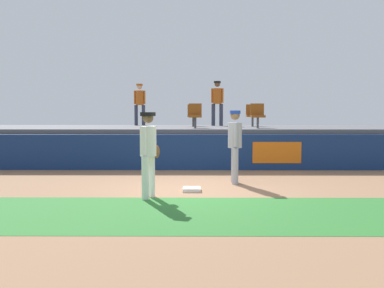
# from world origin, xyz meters

# --- Properties ---
(ground_plane) EXTENTS (60.00, 60.00, 0.00)m
(ground_plane) POSITION_xyz_m (0.00, 0.00, 0.00)
(ground_plane) COLOR #936B4C
(grass_foreground_strip) EXTENTS (18.00, 2.80, 0.01)m
(grass_foreground_strip) POSITION_xyz_m (0.00, -2.31, 0.00)
(grass_foreground_strip) COLOR #2D722D
(grass_foreground_strip) RESTS_ON ground_plane
(first_base) EXTENTS (0.40, 0.40, 0.08)m
(first_base) POSITION_xyz_m (-0.02, -0.15, 0.04)
(first_base) COLOR white
(first_base) RESTS_ON ground_plane
(player_fielder_home) EXTENTS (0.46, 0.52, 1.79)m
(player_fielder_home) POSITION_xyz_m (-0.92, -0.93, 1.03)
(player_fielder_home) COLOR white
(player_fielder_home) RESTS_ON ground_plane
(player_runner_visitor) EXTENTS (0.35, 0.51, 1.83)m
(player_runner_visitor) POSITION_xyz_m (1.05, 0.94, 1.06)
(player_runner_visitor) COLOR #9EA3AD
(player_runner_visitor) RESTS_ON ground_plane
(field_wall) EXTENTS (18.00, 0.26, 1.10)m
(field_wall) POSITION_xyz_m (0.01, 3.48, 0.55)
(field_wall) COLOR navy
(field_wall) RESTS_ON ground_plane
(bleacher_platform) EXTENTS (18.00, 4.80, 1.25)m
(bleacher_platform) POSITION_xyz_m (0.00, 6.05, 0.63)
(bleacher_platform) COLOR #59595E
(bleacher_platform) RESTS_ON ground_plane
(seat_front_right) EXTENTS (0.47, 0.44, 0.84)m
(seat_front_right) POSITION_xyz_m (2.20, 4.92, 1.72)
(seat_front_right) COLOR #4C4C51
(seat_front_right) RESTS_ON bleacher_platform
(seat_back_right) EXTENTS (0.47, 0.44, 0.84)m
(seat_back_right) POSITION_xyz_m (2.26, 6.72, 1.72)
(seat_back_right) COLOR #4C4C51
(seat_back_right) RESTS_ON bleacher_platform
(seat_back_center) EXTENTS (0.44, 0.44, 0.84)m
(seat_back_center) POSITION_xyz_m (-0.01, 6.72, 1.72)
(seat_back_center) COLOR #4C4C51
(seat_back_center) RESTS_ON bleacher_platform
(seat_front_center) EXTENTS (0.44, 0.44, 0.84)m
(seat_front_center) POSITION_xyz_m (0.06, 4.92, 1.72)
(seat_front_center) COLOR #4C4C51
(seat_front_center) RESTS_ON bleacher_platform
(spectator_hooded) EXTENTS (0.49, 0.40, 1.78)m
(spectator_hooded) POSITION_xyz_m (0.94, 7.39, 2.28)
(spectator_hooded) COLOR #33384C
(spectator_hooded) RESTS_ON bleacher_platform
(spectator_capped) EXTENTS (0.48, 0.34, 1.70)m
(spectator_capped) POSITION_xyz_m (-2.21, 7.80, 2.23)
(spectator_capped) COLOR #33384C
(spectator_capped) RESTS_ON bleacher_platform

